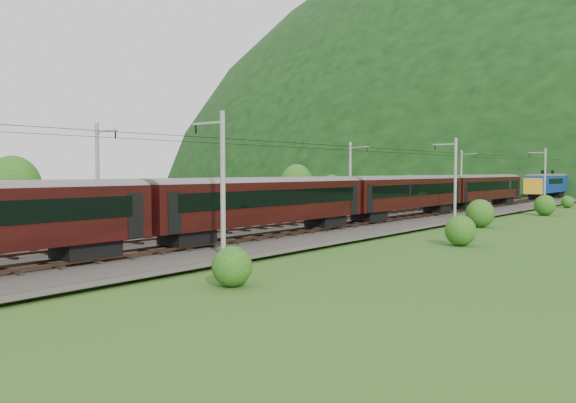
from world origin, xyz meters
The scene contains 14 objects.
ground centered at (0.00, 0.00, 0.00)m, with size 600.00×600.00×0.00m, color #29591B.
railbed centered at (0.00, 10.00, 0.15)m, with size 14.00×220.00×0.30m, color #38332D.
track_left centered at (-2.40, 10.00, 0.37)m, with size 2.40×220.00×0.27m.
track_right centered at (2.40, 10.00, 0.37)m, with size 2.40×220.00×0.27m.
catenary_left centered at (-6.12, 32.00, 4.50)m, with size 2.54×192.28×8.00m.
catenary_right centered at (6.12, 32.00, 4.50)m, with size 2.54×192.28×8.00m.
overhead_wires centered at (0.00, 10.00, 7.10)m, with size 4.83×198.00×0.03m.
mountain_ridge centered at (-120.00, 300.00, 0.00)m, with size 336.00×280.00×132.00m, color black.
train centered at (2.40, 18.36, 3.36)m, with size 2.82×133.59×4.89m.
hazard_post_near centered at (-0.31, 57.03, 0.99)m, with size 0.15×0.15×1.37m, color red.
hazard_post_far centered at (0.10, 67.01, 0.95)m, with size 0.14×0.14×1.31m, color red.
signal centered at (-3.70, 22.47, 1.64)m, with size 0.25×0.25×2.28m.
vegetation_left centered at (-14.44, 14.30, 2.54)m, with size 12.37×143.90×6.25m.
vegetation_right centered at (10.88, 2.25, 1.09)m, with size 6.67×104.21×2.68m.
Camera 1 is at (28.65, -21.73, 4.98)m, focal length 35.00 mm.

